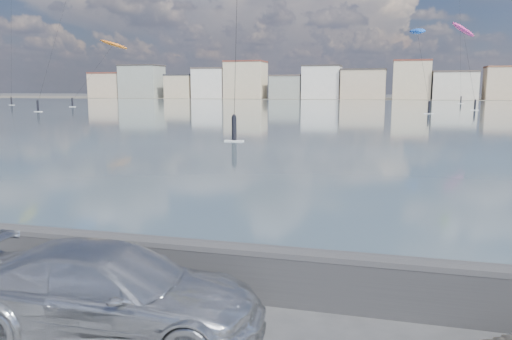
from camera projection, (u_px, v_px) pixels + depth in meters
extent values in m
cube|color=#3A4C56|center=(370.00, 109.00, 94.14)|extent=(500.00, 177.00, 0.00)
cube|color=#4C473D|center=(380.00, 98.00, 197.63)|extent=(500.00, 60.00, 0.00)
cube|color=#28282B|center=(187.00, 270.00, 9.36)|extent=(400.00, 0.35, 0.90)
cylinder|color=#28282B|center=(186.00, 247.00, 9.29)|extent=(400.00, 0.36, 0.36)
cube|color=#CCB293|center=(109.00, 86.00, 211.84)|extent=(14.00, 11.00, 10.00)
cube|color=brown|center=(108.00, 73.00, 210.98)|extent=(14.28, 11.22, 0.60)
cube|color=gray|center=(142.00, 82.00, 207.67)|extent=(16.00, 12.00, 13.00)
cube|color=#383330|center=(141.00, 66.00, 206.57)|extent=(16.32, 12.24, 0.60)
cube|color=beige|center=(181.00, 87.00, 203.56)|extent=(11.00, 10.00, 9.00)
cube|color=#2D2D33|center=(181.00, 75.00, 202.79)|extent=(11.22, 10.20, 0.60)
cube|color=white|center=(211.00, 84.00, 200.07)|extent=(13.00, 11.00, 11.50)
cube|color=#4C423D|center=(211.00, 69.00, 199.09)|extent=(13.26, 11.22, 0.60)
cube|color=beige|center=(246.00, 81.00, 196.19)|extent=(15.00, 12.00, 14.00)
cube|color=brown|center=(246.00, 62.00, 195.02)|extent=(15.30, 12.24, 0.60)
cube|color=gray|center=(287.00, 88.00, 192.46)|extent=(12.00, 10.00, 8.50)
cube|color=#4C423D|center=(287.00, 76.00, 191.73)|extent=(12.24, 10.20, 0.60)
cube|color=white|center=(322.00, 83.00, 188.76)|extent=(14.00, 11.00, 12.00)
cube|color=#383330|center=(322.00, 66.00, 187.74)|extent=(14.28, 11.22, 0.60)
cube|color=#CCB293|center=(363.00, 85.00, 184.95)|extent=(16.00, 13.00, 10.50)
cube|color=#383330|center=(364.00, 70.00, 184.06)|extent=(16.32, 13.26, 0.60)
cube|color=beige|center=(412.00, 81.00, 180.41)|extent=(13.00, 10.00, 13.50)
cube|color=brown|center=(412.00, 61.00, 179.27)|extent=(13.26, 10.20, 0.60)
cube|color=beige|center=(454.00, 86.00, 177.06)|extent=(15.00, 12.00, 9.50)
cube|color=#4C423D|center=(455.00, 72.00, 176.24)|extent=(15.30, 12.24, 0.60)
cube|color=#CCB293|center=(502.00, 84.00, 173.01)|extent=(11.00, 9.00, 11.00)
cube|color=brown|center=(503.00, 67.00, 172.08)|extent=(11.22, 9.18, 0.60)
imported|color=silver|center=(110.00, 292.00, 7.75)|extent=(5.01, 2.36, 1.41)
cube|color=white|center=(38.00, 111.00, 83.68)|extent=(1.40, 0.42, 0.08)
cylinder|color=black|center=(38.00, 106.00, 83.53)|extent=(0.36, 0.36, 1.70)
sphere|color=black|center=(37.00, 101.00, 83.39)|extent=(0.28, 0.28, 0.28)
cylinder|color=black|center=(55.00, 40.00, 89.67)|extent=(3.32, 15.95, 22.55)
cube|color=white|center=(234.00, 141.00, 36.60)|extent=(1.40, 0.42, 0.08)
cylinder|color=black|center=(234.00, 128.00, 36.46)|extent=(0.36, 0.36, 1.70)
sphere|color=black|center=(234.00, 116.00, 36.31)|extent=(0.28, 0.28, 0.28)
cube|color=white|center=(12.00, 105.00, 117.13)|extent=(1.40, 0.42, 0.08)
cylinder|color=black|center=(11.00, 101.00, 116.99)|extent=(0.36, 0.36, 1.70)
sphere|color=black|center=(11.00, 97.00, 116.84)|extent=(0.28, 0.28, 0.28)
cylinder|color=black|center=(11.00, 42.00, 118.48)|extent=(3.48, 6.93, 27.03)
ellipsoid|color=blue|center=(417.00, 31.00, 88.50)|extent=(3.46, 9.20, 2.30)
cube|color=white|center=(429.00, 114.00, 76.72)|extent=(1.40, 0.42, 0.08)
cylinder|color=black|center=(429.00, 108.00, 76.57)|extent=(0.36, 0.36, 1.70)
sphere|color=black|center=(429.00, 102.00, 76.43)|extent=(0.28, 0.28, 0.28)
cylinder|color=black|center=(423.00, 66.00, 82.51)|extent=(1.67, 14.27, 12.63)
cube|color=white|center=(461.00, 103.00, 129.86)|extent=(1.40, 0.42, 0.08)
cylinder|color=black|center=(461.00, 100.00, 129.71)|extent=(0.36, 0.36, 1.70)
sphere|color=black|center=(461.00, 96.00, 129.57)|extent=(0.28, 0.28, 0.28)
cylinder|color=black|center=(460.00, 37.00, 130.63)|extent=(1.47, 7.08, 31.93)
ellipsoid|color=#E5338C|center=(463.00, 30.00, 98.99)|extent=(6.94, 9.20, 3.68)
cube|color=white|center=(475.00, 110.00, 89.48)|extent=(1.40, 0.42, 0.08)
cylinder|color=black|center=(475.00, 105.00, 89.34)|extent=(0.36, 0.36, 1.70)
sphere|color=black|center=(475.00, 100.00, 89.19)|extent=(0.28, 0.28, 0.28)
cylinder|color=black|center=(469.00, 64.00, 94.14)|extent=(1.30, 12.25, 14.12)
ellipsoid|color=orange|center=(114.00, 44.00, 117.25)|extent=(8.46, 3.99, 3.44)
cube|color=white|center=(73.00, 107.00, 105.64)|extent=(1.40, 0.42, 0.08)
cylinder|color=black|center=(72.00, 102.00, 105.50)|extent=(0.36, 0.36, 1.70)
sphere|color=black|center=(72.00, 98.00, 105.35)|extent=(0.28, 0.28, 0.28)
cylinder|color=black|center=(94.00, 71.00, 111.34)|extent=(1.62, 14.99, 12.87)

